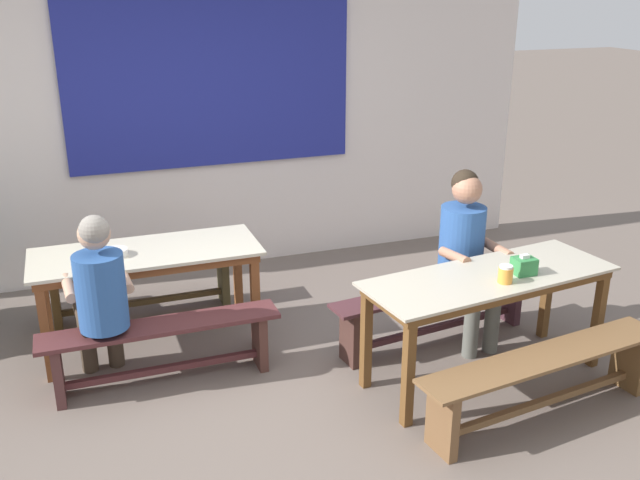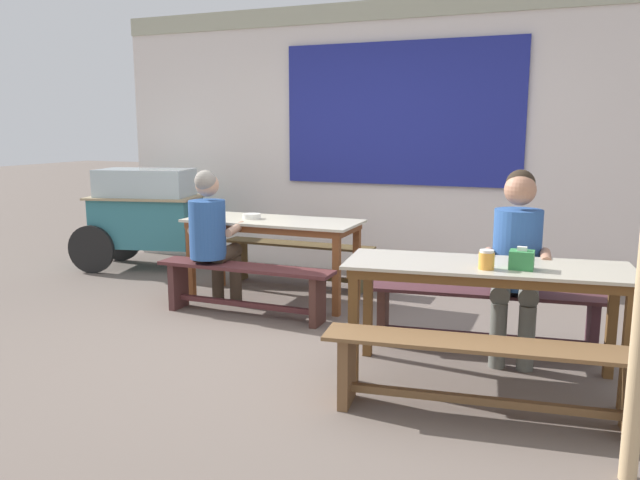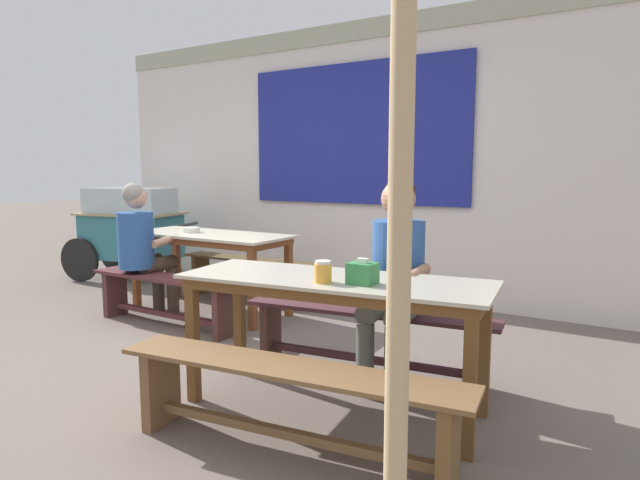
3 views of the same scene
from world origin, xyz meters
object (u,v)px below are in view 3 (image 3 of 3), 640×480
object	(u,v)px
dining_table_far	(209,242)
food_cart	(130,226)
bench_near_back	(367,332)
bench_far_front	(165,292)
tissue_box	(363,273)
wooden_support_post	(400,241)
person_left_back_turned	(142,243)
bench_far_back	(248,273)
bench_near_front	(287,396)
condiment_jar	(323,272)
person_right_near_table	(395,268)
soup_bowl	(191,230)
dining_table_near	(334,292)

from	to	relation	value
dining_table_far	food_cart	xyz separation A→B (m)	(-1.93, 0.66, -0.01)
bench_near_back	bench_far_front	bearing A→B (deg)	177.30
tissue_box	wooden_support_post	world-z (taller)	wooden_support_post
food_cart	wooden_support_post	size ratio (longest dim) A/B	0.74
bench_near_back	person_left_back_turned	size ratio (longest dim) A/B	1.39
bench_near_back	food_cart	xyz separation A→B (m)	(-3.93, 1.31, 0.37)
wooden_support_post	dining_table_far	bearing A→B (deg)	143.11
bench_far_back	dining_table_far	bearing A→B (deg)	-89.73
person_left_back_turned	bench_near_front	bearing A→B (deg)	-27.20
food_cart	tissue_box	xyz separation A→B (m)	(4.20, -1.93, 0.15)
food_cart	bench_near_back	bearing A→B (deg)	-18.46
dining_table_far	condiment_jar	world-z (taller)	condiment_jar
person_left_back_turned	person_right_near_table	world-z (taller)	person_right_near_table
soup_bowl	person_left_back_turned	bearing A→B (deg)	-107.52
person_right_near_table	dining_table_far	bearing A→B (deg)	162.68
bench_near_back	food_cart	size ratio (longest dim) A/B	1.04
bench_far_back	condiment_jar	xyz separation A→B (m)	(2.08, -1.91, 0.53)
bench_far_front	soup_bowl	xyz separation A→B (m)	(-0.21, 0.53, 0.48)
dining_table_near	bench_far_back	distance (m)	2.75
bench_near_back	bench_near_front	distance (m)	1.12
bench_far_back	person_left_back_turned	bearing A→B (deg)	-108.40
condiment_jar	wooden_support_post	size ratio (longest dim) A/B	0.05
dining_table_far	wooden_support_post	xyz separation A→B (m)	(2.84, -2.13, 0.44)
bench_far_front	person_left_back_turned	world-z (taller)	person_left_back_turned
dining_table_near	tissue_box	distance (m)	0.26
condiment_jar	soup_bowl	xyz separation A→B (m)	(-2.28, 1.33, -0.03)
bench_far_front	condiment_jar	world-z (taller)	condiment_jar
tissue_box	condiment_jar	world-z (taller)	tissue_box
person_left_back_turned	condiment_jar	bearing A→B (deg)	-19.60
wooden_support_post	soup_bowl	bearing A→B (deg)	145.34
person_right_near_table	tissue_box	distance (m)	0.60
food_cart	condiment_jar	xyz separation A→B (m)	(4.01, -2.01, 0.15)
condiment_jar	wooden_support_post	xyz separation A→B (m)	(0.77, -0.78, 0.30)
tissue_box	wooden_support_post	bearing A→B (deg)	-56.34
bench_far_back	person_right_near_table	xyz separation A→B (m)	(2.20, -1.24, 0.46)
tissue_box	bench_near_back	bearing A→B (deg)	114.20
condiment_jar	person_right_near_table	bearing A→B (deg)	79.99
bench_near_front	food_cart	size ratio (longest dim) A/B	1.08
food_cart	wooden_support_post	distance (m)	5.55
dining_table_far	person_right_near_table	xyz separation A→B (m)	(2.20, -0.68, 0.07)
tissue_box	person_right_near_table	bearing A→B (deg)	97.26
bench_near_front	condiment_jar	distance (m)	0.67
person_left_back_turned	wooden_support_post	xyz separation A→B (m)	(3.20, -1.65, 0.42)
food_cart	tissue_box	world-z (taller)	food_cart
person_left_back_turned	condiment_jar	size ratio (longest dim) A/B	10.57
dining_table_far	bench_far_back	xyz separation A→B (m)	(-0.00, 0.56, -0.39)
dining_table_near	soup_bowl	size ratio (longest dim) A/B	10.85
condiment_jar	bench_near_back	bearing A→B (deg)	96.99
food_cart	condiment_jar	world-z (taller)	food_cart
bench_near_front	tissue_box	world-z (taller)	tissue_box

